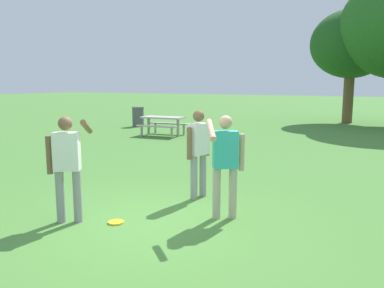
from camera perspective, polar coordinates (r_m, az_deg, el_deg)
ground_plane at (r=6.19m, az=-5.74°, el=-11.37°), size 120.00×120.00×0.00m
person_thrower at (r=6.14m, az=4.85°, el=-2.18°), size 0.53×0.83×1.64m
person_catcher at (r=6.26m, az=-17.63°, el=-2.36°), size 0.53×0.83×1.64m
person_bystander at (r=7.24m, az=0.95°, el=-0.60°), size 0.30×0.60×1.64m
frisbee at (r=6.28m, az=-10.97°, el=-11.07°), size 0.25×0.25×0.03m
picnic_table_near at (r=15.93m, az=-4.22°, el=3.23°), size 1.81×1.55×0.77m
trash_can_beside_table at (r=19.42m, az=-7.83°, el=3.96°), size 0.59×0.59×0.96m
tree_tall_left at (r=22.61m, az=22.11°, el=13.23°), size 4.17×4.17×5.89m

